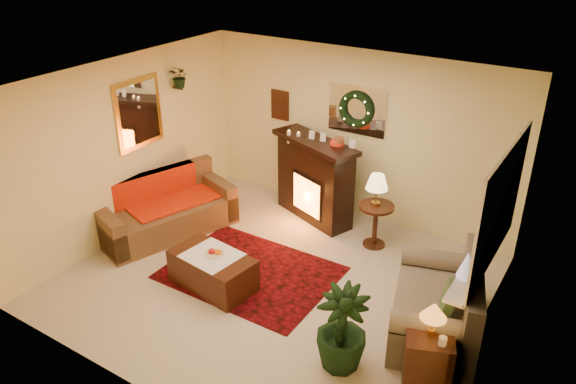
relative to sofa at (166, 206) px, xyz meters
The scene contains 31 objects.
floor 2.09m from the sofa, ahead, with size 5.00×5.00×0.00m, color beige.
ceiling 2.99m from the sofa, ahead, with size 5.00×5.00×0.00m, color white.
wall_back 3.02m from the sofa, 45.13° to the left, with size 5.00×5.00×0.00m, color #EFD88C.
wall_front 3.31m from the sofa, 50.23° to the right, with size 5.00×5.00×0.00m, color #EFD88C.
wall_left 1.00m from the sofa, 156.39° to the right, with size 4.50×4.50×0.00m, color #EFD88C.
wall_right 4.63m from the sofa, ahead, with size 4.50×4.50×0.00m, color #EFD88C.
area_rug 1.75m from the sofa, ahead, with size 2.16×1.62×0.01m, color #6E0C09.
sofa is the anchor object (origin of this frame).
red_throw 0.20m from the sofa, 105.37° to the left, with size 0.84×1.36×0.02m, color red.
fireplace 2.26m from the sofa, 44.69° to the left, with size 1.34×0.42×1.22m, color black.
poinsettia 2.67m from the sofa, 38.79° to the left, with size 0.21×0.21×0.21m, color red.
mantel_candle_a 2.11m from the sofa, 52.94° to the left, with size 0.06×0.06×0.19m, color silver.
mantel_candle_b 2.21m from the sofa, 50.07° to the left, with size 0.06×0.06×0.17m, color white.
mantel_mirror 3.15m from the sofa, 44.84° to the left, with size 0.92×0.02×0.72m, color white.
wreath 3.13m from the sofa, 44.27° to the left, with size 0.55×0.55×0.11m, color #194719.
wall_art 2.42m from the sofa, 71.22° to the left, with size 0.32×0.03×0.48m, color #381E11.
gold_mirror 1.39m from the sofa, 167.32° to the left, with size 0.03×0.84×1.00m, color gold.
hanging_plant 1.78m from the sofa, 109.46° to the left, with size 0.33×0.28×0.36m, color #194719.
loveseat 4.10m from the sofa, ahead, with size 0.89×1.54×0.89m, color gray.
window_frame 4.67m from the sofa, ahead, with size 0.03×1.86×1.36m, color white.
window_glass 4.66m from the sofa, ahead, with size 0.02×1.70×1.22m, color black.
window_sill 4.46m from the sofa, ahead, with size 0.22×1.86×0.04m, color white.
mini_tree 4.43m from the sofa, ahead, with size 0.19×0.19×0.28m, color white.
sill_plant 4.61m from the sofa, 13.20° to the left, with size 0.28×0.23×0.51m, color #195924.
side_table_round 3.06m from the sofa, 25.52° to the left, with size 0.50×0.50×0.64m, color black.
lamp_cream 3.07m from the sofa, 25.64° to the left, with size 0.31×0.31×0.47m, color #F1D585.
end_table_square 4.37m from the sofa, 10.30° to the right, with size 0.47×0.47×0.57m, color black.
lamp_tiffany 4.37m from the sofa, ahead, with size 0.27×0.27×0.39m, color orange.
coffee_table 1.62m from the sofa, 25.57° to the right, with size 1.08×0.59×0.45m, color #4B2819.
fruit_bowl 1.61m from the sofa, 24.45° to the right, with size 0.25×0.25×0.06m, color beige.
floor_palm 3.63m from the sofa, 17.13° to the right, with size 1.61×1.61×2.88m, color #234D27.
Camera 1 is at (3.39, -4.97, 4.29)m, focal length 35.00 mm.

